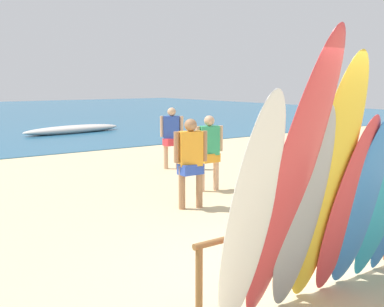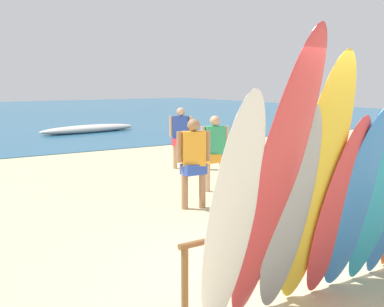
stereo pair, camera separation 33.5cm
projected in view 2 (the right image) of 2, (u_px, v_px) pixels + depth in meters
ground at (17, 144)px, 16.99m from camera, size 60.00×60.00×0.00m
surfboard_rack at (306, 230)px, 5.28m from camera, size 3.33×0.07×0.75m
surfboard_white_0 at (231, 220)px, 3.91m from camera, size 0.52×0.73×2.20m
surfboard_red_1 at (275, 186)px, 4.05m from camera, size 0.64×0.99×2.70m
surfboard_grey_2 at (289, 213)px, 4.36m from camera, size 0.52×0.61×2.07m
surfboard_yellow_3 at (315, 186)px, 4.46m from camera, size 0.62×0.80×2.53m
surfboard_red_4 at (338, 209)px, 4.72m from camera, size 0.60×0.65×1.94m
surfboard_blue_5 at (357, 202)px, 4.82m from camera, size 0.62×0.76×2.04m
beachgoer_photographing at (215, 148)px, 9.59m from camera, size 0.57×0.31×1.56m
beachgoer_by_water at (194, 157)px, 8.26m from camera, size 0.58×0.33×1.60m
beachgoer_near_rack at (181, 134)px, 12.05m from camera, size 0.47×0.43×1.58m
distant_boat at (89, 129)px, 20.67m from camera, size 4.62×1.52×0.36m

